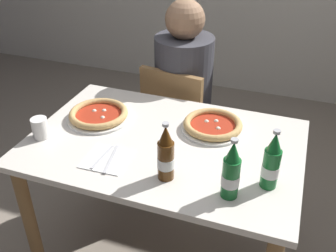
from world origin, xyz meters
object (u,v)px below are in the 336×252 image
object	(u,v)px
chair_behind_table	(179,121)
beer_bottle_right	(166,155)
paper_cup	(40,128)
diner_seated	(183,103)
dining_table_main	(164,162)
pizza_marinara_far	(99,115)
beer_bottle_center	(231,173)
pizza_margherita_near	(213,125)
beer_bottle_left	(271,163)
napkin_with_cutlery	(107,159)

from	to	relation	value
chair_behind_table	beer_bottle_right	bearing A→B (deg)	112.89
beer_bottle_right	paper_cup	distance (m)	0.63
beer_bottle_right	paper_cup	size ratio (longest dim) A/B	2.60
diner_seated	paper_cup	world-z (taller)	diner_seated
dining_table_main	paper_cup	distance (m)	0.58
pizza_marinara_far	beer_bottle_center	xyz separation A→B (m)	(0.71, -0.33, 0.08)
chair_behind_table	pizza_marinara_far	world-z (taller)	chair_behind_table
pizza_margherita_near	paper_cup	distance (m)	0.78
beer_bottle_right	dining_table_main	bearing A→B (deg)	111.72
pizza_marinara_far	beer_bottle_left	size ratio (longest dim) A/B	1.25
beer_bottle_center	chair_behind_table	bearing A→B (deg)	118.89
beer_bottle_right	napkin_with_cutlery	bearing A→B (deg)	174.46
dining_table_main	beer_bottle_left	bearing A→B (deg)	-17.32
diner_seated	paper_cup	size ratio (longest dim) A/B	12.73
pizza_marinara_far	paper_cup	world-z (taller)	paper_cup
pizza_marinara_far	beer_bottle_center	distance (m)	0.79
diner_seated	beer_bottle_right	size ratio (longest dim) A/B	4.89
chair_behind_table	napkin_with_cutlery	bearing A→B (deg)	94.79
beer_bottle_left	beer_bottle_center	world-z (taller)	same
beer_bottle_left	beer_bottle_right	world-z (taller)	same
diner_seated	paper_cup	xyz separation A→B (m)	(-0.41, -0.81, 0.21)
diner_seated	napkin_with_cutlery	bearing A→B (deg)	-93.73
beer_bottle_right	napkin_with_cutlery	size ratio (longest dim) A/B	1.30
dining_table_main	napkin_with_cutlery	xyz separation A→B (m)	(-0.18, -0.21, 0.12)
chair_behind_table	paper_cup	bearing A→B (deg)	70.37
dining_table_main	diner_seated	size ratio (longest dim) A/B	0.99
pizza_marinara_far	napkin_with_cutlery	xyz separation A→B (m)	(0.19, -0.28, -0.02)
pizza_margherita_near	pizza_marinara_far	world-z (taller)	same
napkin_with_cutlery	pizza_margherita_near	bearing A→B (deg)	46.58
beer_bottle_left	beer_bottle_right	distance (m)	0.39
chair_behind_table	beer_bottle_right	world-z (taller)	beer_bottle_right
pizza_marinara_far	paper_cup	xyz separation A→B (m)	(-0.16, -0.23, 0.03)
pizza_margherita_near	paper_cup	size ratio (longest dim) A/B	3.09
dining_table_main	chair_behind_table	size ratio (longest dim) A/B	1.41
beer_bottle_right	chair_behind_table	bearing A→B (deg)	104.83
pizza_margherita_near	chair_behind_table	bearing A→B (deg)	124.96
diner_seated	beer_bottle_right	world-z (taller)	diner_seated
chair_behind_table	diner_seated	distance (m)	0.11
chair_behind_table	diner_seated	xyz separation A→B (m)	(0.01, 0.05, 0.10)
beer_bottle_left	beer_bottle_center	size ratio (longest dim) A/B	1.00
pizza_margherita_near	diner_seated	bearing A→B (deg)	121.32
beer_bottle_left	beer_bottle_right	bearing A→B (deg)	-167.42
chair_behind_table	beer_bottle_left	size ratio (longest dim) A/B	3.44
dining_table_main	chair_behind_table	bearing A→B (deg)	102.09
diner_seated	pizza_marinara_far	world-z (taller)	diner_seated
dining_table_main	diner_seated	world-z (taller)	diner_seated
beer_bottle_left	paper_cup	size ratio (longest dim) A/B	2.60
dining_table_main	pizza_margherita_near	distance (m)	0.28
chair_behind_table	beer_bottle_center	size ratio (longest dim) A/B	3.44
beer_bottle_center	napkin_with_cutlery	distance (m)	0.53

